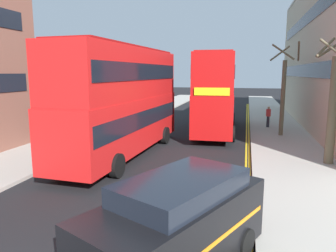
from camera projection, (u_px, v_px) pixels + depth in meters
name	position (u px, v px, depth m)	size (l,w,h in m)	color
sidewalk_right	(285.00, 145.00, 18.80)	(4.00, 80.00, 0.14)	#ADA89E
sidewalk_left	(88.00, 135.00, 21.92)	(4.00, 80.00, 0.14)	#ADA89E
kerb_line_outer	(249.00, 152.00, 17.40)	(0.10, 56.00, 0.01)	yellow
kerb_line_inner	(246.00, 152.00, 17.44)	(0.10, 56.00, 0.01)	yellow
double_decker_bus_away	(123.00, 99.00, 16.17)	(3.18, 10.91, 5.64)	red
double_decker_bus_oncoming	(216.00, 91.00, 22.95)	(3.15, 10.90, 5.64)	#B20F0F
taxi_minivan	(175.00, 226.00, 6.77)	(3.73, 5.15, 2.12)	black
pedestrian_far	(268.00, 116.00, 24.49)	(0.34, 0.22, 1.62)	#2D2D38
street_tree_near	(284.00, 91.00, 20.92)	(1.93, 1.93, 6.17)	#6B6047
street_tree_mid	(333.00, 104.00, 14.31)	(2.03, 2.04, 6.06)	#6B6047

